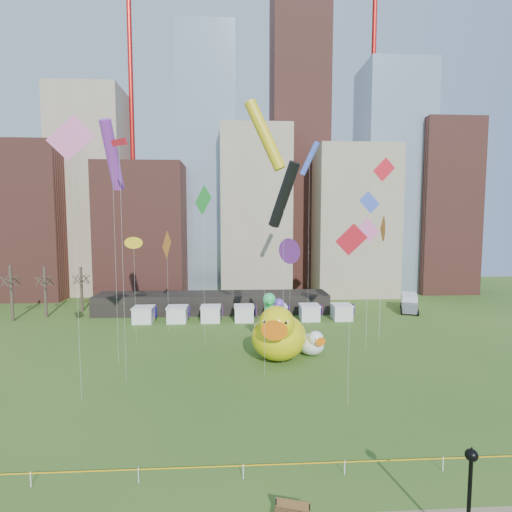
{
  "coord_description": "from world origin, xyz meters",
  "views": [
    {
      "loc": [
        -0.47,
        -21.2,
        14.9
      ],
      "look_at": [
        1.43,
        11.89,
        12.0
      ],
      "focal_mm": 27.0,
      "sensor_mm": 36.0,
      "label": 1
    }
  ],
  "objects": [
    {
      "name": "skyline",
      "position": [
        2.25,
        61.06,
        21.44
      ],
      "size": [
        101.0,
        23.0,
        68.0
      ],
      "color": "brown",
      "rests_on": "ground"
    },
    {
      "name": "vendor_tents",
      "position": [
        1.02,
        36.0,
        1.11
      ],
      "size": [
        33.24,
        2.8,
        2.4
      ],
      "color": "white",
      "rests_on": "ground"
    },
    {
      "name": "pavilion",
      "position": [
        -4.0,
        42.0,
        1.6
      ],
      "size": [
        38.0,
        6.0,
        3.2
      ],
      "primitive_type": "cube",
      "color": "black",
      "rests_on": "ground"
    },
    {
      "name": "kite_16",
      "position": [
        -10.59,
        14.22,
        21.53
      ],
      "size": [
        1.71,
        1.36,
        22.27
      ],
      "color": "silver",
      "rests_on": "ground"
    },
    {
      "name": "kite_0",
      "position": [
        8.74,
        8.53,
        13.32
      ],
      "size": [
        2.19,
        1.37,
        14.83
      ],
      "color": "silver",
      "rests_on": "ground"
    },
    {
      "name": "kite_8",
      "position": [
        18.71,
        27.57,
        21.22
      ],
      "size": [
        3.06,
        0.52,
        23.18
      ],
      "color": "silver",
      "rests_on": "ground"
    },
    {
      "name": "caution_tape",
      "position": [
        0.0,
        0.0,
        0.68
      ],
      "size": [
        50.0,
        0.06,
        0.9
      ],
      "color": "white",
      "rests_on": "ground"
    },
    {
      "name": "bare_trees",
      "position": [
        -30.17,
        40.54,
        4.01
      ],
      "size": [
        8.44,
        6.44,
        8.5
      ],
      "color": "#382B21",
      "rests_on": "ground"
    },
    {
      "name": "kite_11",
      "position": [
        -4.1,
        25.05,
        17.33
      ],
      "size": [
        2.18,
        2.88,
        19.32
      ],
      "color": "silver",
      "rests_on": "ground"
    },
    {
      "name": "seahorse_purple",
      "position": [
        4.9,
        23.73,
        4.25
      ],
      "size": [
        1.71,
        1.91,
        5.86
      ],
      "rotation": [
        0.0,
        0.0,
        -0.41
      ],
      "color": "silver",
      "rests_on": "ground"
    },
    {
      "name": "small_duck",
      "position": [
        8.21,
        20.53,
        1.36
      ],
      "size": [
        3.8,
        4.24,
        2.97
      ],
      "rotation": [
        0.0,
        0.0,
        0.36
      ],
      "color": "white",
      "rests_on": "ground"
    },
    {
      "name": "crane_left",
      "position": [
        -21.11,
        64.0,
        46.9
      ],
      "size": [
        23.0,
        1.0,
        76.0
      ],
      "color": "red",
      "rests_on": "ground"
    },
    {
      "name": "kite_6",
      "position": [
        17.45,
        24.6,
        14.11
      ],
      "size": [
        1.25,
        3.1,
        15.67
      ],
      "color": "silver",
      "rests_on": "ground"
    },
    {
      "name": "kite_7",
      "position": [
        -12.67,
        18.96,
        21.61
      ],
      "size": [
        1.55,
        4.1,
        25.02
      ],
      "color": "silver",
      "rests_on": "ground"
    },
    {
      "name": "lamppost",
      "position": [
        9.77,
        -5.93,
        3.2
      ],
      "size": [
        0.55,
        0.55,
        5.23
      ],
      "color": "black",
      "rests_on": "footpath"
    },
    {
      "name": "box_truck",
      "position": [
        28.97,
        40.97,
        1.44
      ],
      "size": [
        4.75,
        6.98,
        2.8
      ],
      "rotation": [
        0.0,
        0.0,
        -0.4
      ],
      "color": "silver",
      "rests_on": "ground"
    },
    {
      "name": "kite_9",
      "position": [
        -13.23,
        10.46,
        21.21
      ],
      "size": [
        3.55,
        0.73,
        23.32
      ],
      "color": "silver",
      "rests_on": "ground"
    },
    {
      "name": "park_bench",
      "position": [
        2.39,
        -3.22,
        0.5
      ],
      "size": [
        1.84,
        1.03,
        0.9
      ],
      "rotation": [
        0.0,
        0.0,
        -0.28
      ],
      "color": "#4F2E1B",
      "rests_on": "footpath"
    },
    {
      "name": "kite_13",
      "position": [
        17.25,
        28.52,
        17.23
      ],
      "size": [
        2.93,
        0.45,
        19.0
      ],
      "color": "silver",
      "rests_on": "ground"
    },
    {
      "name": "seahorse_green",
      "position": [
        3.65,
        23.38,
        4.76
      ],
      "size": [
        1.54,
        1.92,
        6.62
      ],
      "rotation": [
        0.0,
        0.0,
        -0.02
      ],
      "color": "silver",
      "rests_on": "ground"
    },
    {
      "name": "kite_14",
      "position": [
        -9.49,
        31.14,
        11.83
      ],
      "size": [
        0.54,
        3.68,
        13.77
      ],
      "color": "silver",
      "rests_on": "ground"
    },
    {
      "name": "kite_12",
      "position": [
        -12.7,
        26.42,
        12.36
      ],
      "size": [
        1.45,
        0.38,
        13.14
      ],
      "color": "silver",
      "rests_on": "ground"
    },
    {
      "name": "kite_5",
      "position": [
        9.92,
        31.77,
        23.58
      ],
      "size": [
        2.83,
        1.43,
        25.92
      ],
      "color": "silver",
      "rests_on": "ground"
    },
    {
      "name": "kite_2",
      "position": [
        4.64,
        18.1,
        17.68
      ],
      "size": [
        3.42,
        3.76,
        21.05
      ],
      "color": "silver",
      "rests_on": "ground"
    },
    {
      "name": "crane_right",
      "position": [
        30.89,
        64.0,
        46.9
      ],
      "size": [
        23.0,
        1.0,
        76.0
      ],
      "color": "red",
      "rests_on": "ground"
    },
    {
      "name": "kite_4",
      "position": [
        2.46,
        15.07,
        22.91
      ],
      "size": [
        3.97,
        1.61,
        26.2
      ],
      "color": "silver",
      "rests_on": "ground"
    },
    {
      "name": "ground",
      "position": [
        0.0,
        0.0,
        0.0
      ],
      "size": [
        160.0,
        160.0,
        0.0
      ],
      "primitive_type": "plane",
      "color": "#2D561B",
      "rests_on": "ground"
    },
    {
      "name": "big_duck",
      "position": [
        4.28,
        19.17,
        2.9
      ],
      "size": [
        7.4,
        8.83,
        6.32
      ],
      "rotation": [
        0.0,
        0.0,
        -0.22
      ],
      "color": "yellow",
      "rests_on": "ground"
    },
    {
      "name": "kite_15",
      "position": [
        5.92,
        21.99,
        11.66
      ],
      "size": [
        1.57,
        2.78,
        13.12
      ],
      "color": "silver",
      "rests_on": "ground"
    },
    {
      "name": "kite_1",
      "position": [
        15.0,
        22.17,
        13.84
      ],
      "size": [
        2.83,
        0.84,
        15.5
      ],
      "color": "silver",
      "rests_on": "ground"
    }
  ]
}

